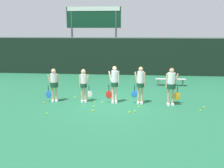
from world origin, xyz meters
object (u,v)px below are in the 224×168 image
Objects in this scene: player_0 at (54,82)px; tennis_ball_6 at (75,97)px; tennis_ball_3 at (204,107)px; tennis_ball_8 at (44,103)px; tennis_ball_4 at (94,106)px; tennis_ball_11 at (139,107)px; tennis_ball_10 at (93,111)px; player_1 at (84,83)px; tennis_ball_1 at (129,112)px; tennis_ball_2 at (47,114)px; tennis_ball_5 at (200,111)px; player_3 at (140,82)px; tennis_ball_7 at (94,102)px; tennis_ball_0 at (135,111)px; player_2 at (114,82)px; scoreboard at (94,22)px; player_4 at (171,83)px; tennis_ball_9 at (102,102)px; bench_courtside at (171,80)px.

tennis_ball_6 is (0.83, 0.75, -0.92)m from player_0.
tennis_ball_3 is 7.42m from tennis_ball_8.
tennis_ball_4 is at bearing -50.46° from tennis_ball_6.
tennis_ball_11 is (4.12, -0.64, -0.92)m from player_0.
tennis_ball_11 is (1.98, 0.78, -0.00)m from tennis_ball_10.
tennis_ball_10 is (0.69, -1.51, -0.91)m from player_1.
tennis_ball_1 is 1.06× the size of tennis_ball_2.
tennis_ball_5 is 1.00× the size of tennis_ball_8.
player_3 reaches higher than tennis_ball_7.
tennis_ball_0 is at bearing -32.93° from tennis_ball_7.
player_3 is at bearing 36.05° from tennis_ball_10.
player_2 is (2.93, 0.07, 0.08)m from player_0.
scoreboard is 10.66m from player_4.
tennis_ball_10 is at bearing 178.86° from tennis_ball_1.
tennis_ball_8 is at bearing 177.42° from player_4.
player_1 is at bearing 145.71° from tennis_ball_1.
tennis_ball_5 is at bearing -57.45° from scoreboard.
player_3 is 26.58× the size of tennis_ball_7.
player_3 is 2.05m from tennis_ball_9.
player_3 is 27.61× the size of tennis_ball_4.
tennis_ball_7 is (-0.95, -0.08, -1.01)m from player_2.
tennis_ball_6 reaches higher than tennis_ball_4.
tennis_ball_4 is at bearing -176.02° from tennis_ball_3.
bench_courtside is at bearing 73.64° from player_3.
player_1 reaches higher than tennis_ball_1.
tennis_ball_0 is 1.09× the size of tennis_ball_8.
scoreboard is 10.48m from tennis_ball_4.
player_0 is 25.18× the size of tennis_ball_8.
tennis_ball_4 is at bearing -114.09° from tennis_ball_9.
scoreboard reaches higher than tennis_ball_6.
player_4 is (5.57, -0.09, 0.10)m from player_0.
player_0 is 4.27m from tennis_ball_11.
tennis_ball_11 is at bearing -84.62° from player_3.
tennis_ball_2 is 6.90m from tennis_ball_3.
tennis_ball_1 is 1.03× the size of tennis_ball_3.
player_2 reaches higher than tennis_ball_5.
tennis_ball_1 is at bearing -72.83° from scoreboard.
bench_courtside is 8.00m from tennis_ball_8.
tennis_ball_0 is (3.92, -1.28, -0.92)m from player_0.
tennis_ball_6 is at bearing 124.57° from player_1.
bench_courtside is at bearing 67.27° from tennis_ball_1.
player_3 is at bearing 27.39° from tennis_ball_2.
tennis_ball_7 is 0.39m from tennis_ball_9.
tennis_ball_5 is (-0.27, -0.53, -0.00)m from tennis_ball_3.
tennis_ball_7 is (-2.18, -0.06, -1.01)m from player_3.
tennis_ball_11 is at bearing -69.21° from scoreboard.
tennis_ball_1 is (-0.45, -1.50, -1.01)m from player_3.
player_3 reaches higher than tennis_ball_11.
tennis_ball_10 is at bearing -73.31° from player_1.
tennis_ball_9 is at bearing 42.57° from tennis_ball_2.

